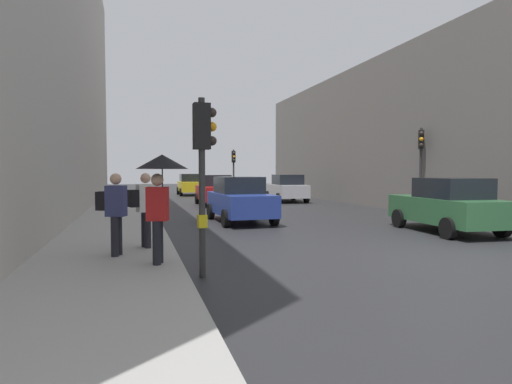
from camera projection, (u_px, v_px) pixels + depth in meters
The scene contains 14 objects.
ground_plane at pixel (447, 258), 9.67m from camera, with size 120.00×120.00×0.00m, color #28282B.
sidewalk_kerb at pixel (115, 232), 13.40m from camera, with size 3.03×40.00×0.16m, color #A8A5A0.
building_facade_right at pixel (442, 137), 26.84m from camera, with size 12.00×30.12×8.21m, color slate.
traffic_light_mid_street at pixel (421, 155), 19.12m from camera, with size 0.38×0.44×3.92m.
traffic_light_far_median at pixel (234, 165), 31.26m from camera, with size 0.24×0.43×3.56m.
traffic_light_near_left at pixel (203, 154), 7.85m from camera, with size 0.43×0.25×3.32m.
car_yellow_taxi at pixel (190, 185), 35.36m from camera, with size 2.07×4.23×1.76m.
car_silver_hatchback at pixel (287, 188), 27.71m from camera, with size 2.21×4.30×1.76m.
car_blue_van at pixel (240, 200), 16.56m from camera, with size 2.11×4.25×1.76m.
car_green_estate at pixel (448, 205), 13.76m from camera, with size 2.26×4.32×1.76m.
car_red_sedan at pixel (215, 190), 24.79m from camera, with size 2.05×4.22×1.76m.
pedestrian_with_umbrella at pixel (161, 178), 8.28m from camera, with size 1.00×1.00×2.14m.
pedestrian_with_grey_backpack at pixel (114, 209), 9.13m from camera, with size 0.66×0.46×1.77m.
pedestrian_with_black_backpack at pixel (144, 206), 10.10m from camera, with size 0.65×0.45×1.77m.
Camera 1 is at (-6.80, -8.03, 1.97)m, focal length 29.94 mm.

